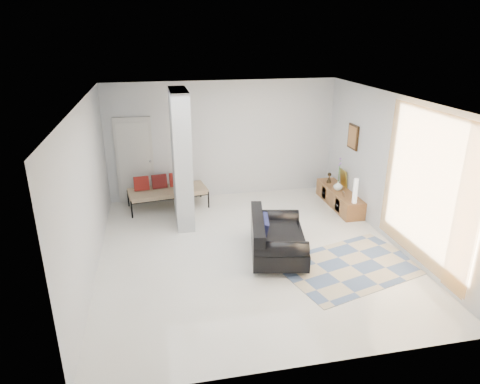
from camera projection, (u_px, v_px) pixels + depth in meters
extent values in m
plane|color=silver|center=(250.00, 251.00, 8.02)|extent=(6.00, 6.00, 0.00)
plane|color=white|center=(252.00, 100.00, 7.02)|extent=(6.00, 6.00, 0.00)
plane|color=silver|center=(223.00, 140.00, 10.26)|extent=(6.00, 0.00, 6.00)
plane|color=silver|center=(311.00, 267.00, 4.77)|extent=(6.00, 0.00, 6.00)
plane|color=silver|center=(88.00, 191.00, 7.00)|extent=(0.00, 6.00, 6.00)
plane|color=silver|center=(393.00, 171.00, 8.03)|extent=(0.00, 6.00, 6.00)
cube|color=#B2B7BA|center=(181.00, 159.00, 8.78)|extent=(0.35, 1.20, 2.80)
cube|color=beige|center=(135.00, 161.00, 9.97)|extent=(0.85, 0.06, 2.04)
plane|color=#FBAA42|center=(427.00, 189.00, 6.95)|extent=(0.00, 2.55, 2.55)
cube|color=#311D0D|center=(353.00, 137.00, 9.49)|extent=(0.04, 0.45, 0.55)
cube|color=brown|center=(339.00, 198.00, 9.97)|extent=(0.45, 1.79, 0.40)
cube|color=#311D0D|center=(338.00, 205.00, 9.57)|extent=(0.02, 0.24, 0.28)
cube|color=#311D0D|center=(324.00, 193.00, 10.30)|extent=(0.02, 0.24, 0.28)
cube|color=gold|center=(343.00, 178.00, 10.09)|extent=(0.09, 0.32, 0.40)
cube|color=silver|center=(343.00, 194.00, 9.50)|extent=(0.04, 0.10, 0.12)
cylinder|color=silver|center=(259.00, 272.00, 7.21)|extent=(0.05, 0.05, 0.10)
cylinder|color=silver|center=(256.00, 237.00, 8.45)|extent=(0.05, 0.05, 0.10)
cylinder|color=silver|center=(303.00, 272.00, 7.21)|extent=(0.05, 0.05, 0.10)
cylinder|color=silver|center=(293.00, 237.00, 8.45)|extent=(0.05, 0.05, 0.10)
cube|color=black|center=(278.00, 243.00, 7.76)|extent=(1.24, 1.73, 0.30)
cube|color=black|center=(258.00, 227.00, 7.64)|extent=(0.51, 1.58, 0.36)
cylinder|color=black|center=(282.00, 250.00, 7.06)|extent=(0.93, 0.45, 0.28)
cylinder|color=black|center=(275.00, 217.00, 8.30)|extent=(0.93, 0.45, 0.28)
cube|color=black|center=(264.00, 226.00, 7.64)|extent=(0.25, 0.59, 0.31)
cylinder|color=black|center=(132.00, 210.00, 9.34)|extent=(0.04, 0.04, 0.40)
cylinder|color=black|center=(209.00, 200.00, 9.89)|extent=(0.04, 0.04, 0.40)
cylinder|color=black|center=(128.00, 198.00, 9.97)|extent=(0.04, 0.04, 0.40)
cylinder|color=black|center=(201.00, 189.00, 10.52)|extent=(0.04, 0.04, 0.40)
cube|color=#C6B891|center=(168.00, 192.00, 9.86)|extent=(1.85, 0.98, 0.12)
cube|color=maroon|center=(141.00, 183.00, 9.74)|extent=(0.36, 0.21, 0.33)
cube|color=#5B1816|center=(159.00, 181.00, 9.87)|extent=(0.36, 0.21, 0.33)
cube|color=maroon|center=(177.00, 179.00, 10.00)|extent=(0.36, 0.21, 0.33)
cube|color=#BEB092|center=(351.00, 266.00, 7.49)|extent=(2.75, 2.20, 0.01)
cylinder|color=white|center=(355.00, 191.00, 9.09)|extent=(0.10, 0.10, 0.54)
imported|color=white|center=(338.00, 186.00, 9.87)|extent=(0.24, 0.24, 0.22)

